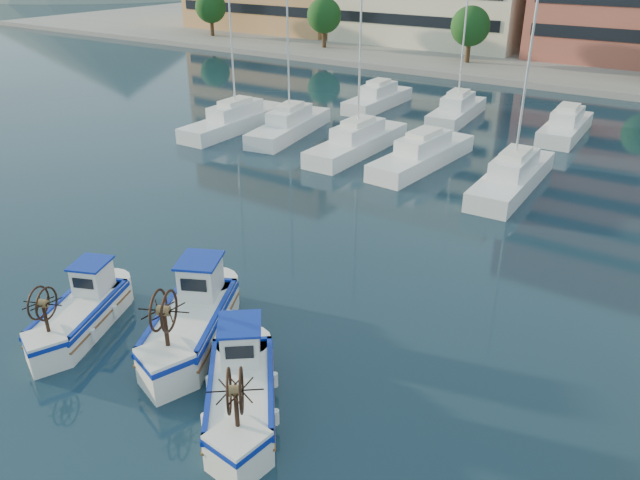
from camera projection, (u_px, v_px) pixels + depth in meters
The scene contains 5 objects.
ground at pixel (212, 391), 18.43m from camera, with size 300.00×300.00×0.00m, color #1B3646.
yacht_marina at pixel (458, 136), 40.68m from camera, with size 38.22×22.37×11.50m.
fishing_boat_a at pixel (81, 310), 21.12m from camera, with size 3.12×4.33×2.61m.
fishing_boat_b at pixel (192, 318), 20.46m from camera, with size 3.89×5.10×3.08m.
fishing_boat_c at pixel (241, 387), 17.39m from camera, with size 4.12×4.48×2.81m.
Camera 1 is at (10.91, -10.32, 12.02)m, focal length 35.00 mm.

